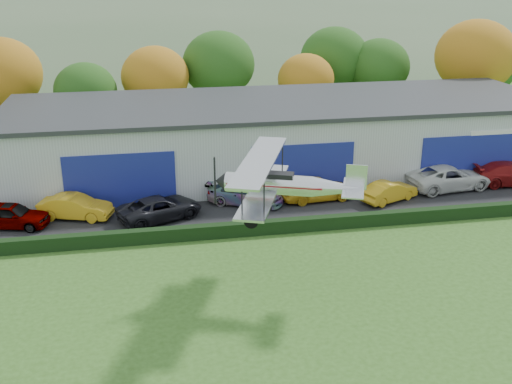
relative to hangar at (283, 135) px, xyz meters
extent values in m
cube|color=black|center=(-2.00, -6.98, -2.63)|extent=(48.00, 9.00, 0.05)
cube|color=black|center=(-2.00, -11.78, -2.26)|extent=(46.00, 0.60, 0.80)
cube|color=#B2B7BC|center=(0.00, 0.02, -0.16)|extent=(40.00, 12.00, 5.00)
cube|color=#2D3033|center=(0.00, 0.02, 2.49)|extent=(40.60, 12.60, 0.30)
cube|color=navy|center=(-12.00, -6.03, -0.86)|extent=(7.00, 0.12, 3.60)
cube|color=navy|center=(0.00, -6.03, -0.86)|extent=(7.00, 0.12, 3.60)
cube|color=navy|center=(12.00, -6.03, -0.86)|extent=(7.00, 0.12, 3.60)
cylinder|color=#3D2614|center=(-22.00, 12.02, -1.08)|extent=(0.36, 0.36, 3.15)
ellipsoid|color=#AB7115|center=(-22.00, 12.02, 3.37)|extent=(6.84, 6.84, 6.16)
cylinder|color=#3D2614|center=(-15.00, 10.02, -1.43)|extent=(0.36, 0.36, 2.45)
ellipsoid|color=#1E4C14|center=(-15.00, 10.02, 2.03)|extent=(5.32, 5.32, 4.79)
cylinder|color=#3D2614|center=(-9.00, 12.02, -1.26)|extent=(0.36, 0.36, 2.80)
ellipsoid|color=#AB7115|center=(-9.00, 12.02, 2.70)|extent=(6.08, 6.08, 5.47)
cylinder|color=#3D2614|center=(-3.00, 14.02, -1.08)|extent=(0.36, 0.36, 3.15)
ellipsoid|color=#1E4C14|center=(-3.00, 14.02, 3.37)|extent=(6.84, 6.84, 6.16)
cylinder|color=#3D2614|center=(5.00, 12.02, -1.43)|extent=(0.36, 0.36, 2.45)
ellipsoid|color=#AB7115|center=(5.00, 12.02, 2.03)|extent=(5.32, 5.32, 4.79)
cylinder|color=#3D2614|center=(13.00, 14.02, -1.26)|extent=(0.36, 0.36, 2.80)
ellipsoid|color=#1E4C14|center=(13.00, 14.02, 2.70)|extent=(6.08, 6.08, 5.47)
cylinder|color=#3D2614|center=(21.00, 10.02, -0.91)|extent=(0.36, 0.36, 3.50)
ellipsoid|color=#AB7115|center=(21.00, 10.02, 4.04)|extent=(7.60, 7.60, 6.84)
cylinder|color=#3D2614|center=(25.00, 14.02, -1.43)|extent=(0.36, 0.36, 2.45)
ellipsoid|color=#1E4C14|center=(25.00, 14.02, 2.03)|extent=(5.32, 5.32, 4.79)
cylinder|color=#3D2614|center=(9.00, 16.02, -1.08)|extent=(0.36, 0.36, 3.15)
ellipsoid|color=#1E4C14|center=(9.00, 16.02, 3.37)|extent=(6.84, 6.84, 6.16)
ellipsoid|color=#4C6642|center=(15.00, 112.02, -18.06)|extent=(320.00, 196.00, 56.00)
ellipsoid|color=#4C6642|center=(85.00, 112.02, -12.56)|extent=(240.00, 126.00, 36.00)
imported|color=gray|center=(-18.38, -8.12, -1.85)|extent=(4.72, 2.82, 1.51)
imported|color=gold|center=(-14.76, -7.43, -1.87)|extent=(4.72, 2.82, 1.47)
imported|color=black|center=(-9.65, -8.55, -1.89)|extent=(5.71, 4.28, 1.44)
imported|color=gray|center=(-4.09, -6.94, -1.88)|extent=(5.38, 3.92, 1.45)
imported|color=gold|center=(0.66, -7.14, -1.80)|extent=(4.91, 2.35, 1.62)
imported|color=gold|center=(5.33, -8.21, -1.94)|extent=(4.29, 2.94, 1.34)
imported|color=silver|center=(10.35, -6.73, -1.79)|extent=(6.18, 3.40, 1.64)
imported|color=maroon|center=(15.10, -6.74, -1.80)|extent=(5.81, 2.88, 1.62)
cylinder|color=silver|center=(-4.78, -17.50, 2.47)|extent=(4.09, 2.34, 0.95)
cone|color=silver|center=(-1.82, -18.64, 2.47)|extent=(2.51, 1.73, 0.95)
cone|color=black|center=(-6.90, -16.68, 2.47)|extent=(0.84, 1.08, 0.95)
cube|color=maroon|center=(-4.48, -17.61, 2.52)|extent=(4.50, 2.51, 0.06)
cube|color=black|center=(-4.29, -17.69, 2.91)|extent=(1.41, 1.05, 0.26)
cube|color=silver|center=(-4.98, -17.42, 2.15)|extent=(3.98, 7.58, 0.11)
cube|color=silver|center=(-5.18, -17.34, 3.58)|extent=(4.23, 8.02, 0.11)
cylinder|color=black|center=(-6.41, -19.82, 2.87)|extent=(0.08, 0.08, 1.38)
cylinder|color=black|center=(-5.52, -20.16, 2.87)|extent=(0.08, 0.08, 1.38)
cylinder|color=black|center=(-4.43, -14.68, 2.87)|extent=(0.08, 0.08, 1.38)
cylinder|color=black|center=(-3.54, -15.02, 2.87)|extent=(0.08, 0.08, 1.38)
cylinder|color=black|center=(-5.31, -17.69, 3.21)|extent=(0.14, 0.23, 0.79)
cylinder|color=black|center=(-5.04, -17.00, 3.21)|extent=(0.14, 0.23, 0.79)
cylinder|color=black|center=(-5.53, -17.69, 1.57)|extent=(0.33, 0.71, 1.30)
cylinder|color=black|center=(-5.21, -16.85, 1.57)|extent=(0.33, 0.71, 1.30)
cylinder|color=black|center=(-5.37, -17.27, 0.93)|extent=(0.79, 1.90, 0.07)
cylinder|color=black|center=(-5.72, -18.16, 0.93)|extent=(0.69, 0.38, 0.68)
cylinder|color=black|center=(-5.03, -16.38, 0.93)|extent=(0.69, 0.38, 0.68)
cylinder|color=black|center=(-1.13, -18.90, 2.20)|extent=(0.39, 0.20, 0.45)
cube|color=silver|center=(-1.13, -18.90, 2.52)|extent=(1.88, 2.91, 0.06)
cube|color=silver|center=(-1.03, -18.94, 3.05)|extent=(0.91, 0.40, 1.16)
cube|color=black|center=(-7.17, -16.57, 2.47)|extent=(0.10, 0.14, 2.33)
camera|label=1|loc=(-10.32, -43.68, 11.94)|focal=42.87mm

